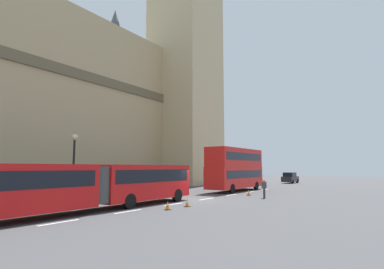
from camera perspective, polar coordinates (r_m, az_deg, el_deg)
The scene contains 10 objects.
ground_plane at distance 25.65m, azimuth 1.01°, elevation -12.27°, with size 160.00×160.00×0.00m, color #424244.
lane_centre_marking at distance 24.97m, azimuth -0.06°, elevation -12.43°, with size 34.40×0.16×0.01m.
articulated_bus at distance 20.33m, azimuth -18.15°, elevation -8.62°, with size 17.60×2.54×2.90m.
double_decker_bus at distance 36.13m, azimuth 8.18°, elevation -6.14°, with size 10.11×2.54×4.90m.
sedan_lead at distance 56.16m, azimuth 17.92°, elevation -7.73°, with size 4.40×1.86×1.85m.
traffic_cone_west at distance 20.13m, azimuth -4.59°, elevation -13.11°, with size 0.36×0.36×0.58m.
traffic_cone_middle at distance 21.66m, azimuth -0.90°, elevation -12.64°, with size 0.36×0.36×0.58m.
traffic_cone_east at distance 30.61m, azimuth 10.58°, elevation -10.65°, with size 0.36×0.36×0.58m.
street_lamp at distance 24.93m, azimuth -21.31°, elevation -4.99°, with size 0.44×0.44×5.27m.
pedestrian_near_cones at distance 28.28m, azimuth 13.37°, elevation -9.68°, with size 0.36×0.43×1.69m.
Camera 1 is at (-21.23, -14.14, 2.72)m, focal length 28.45 mm.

